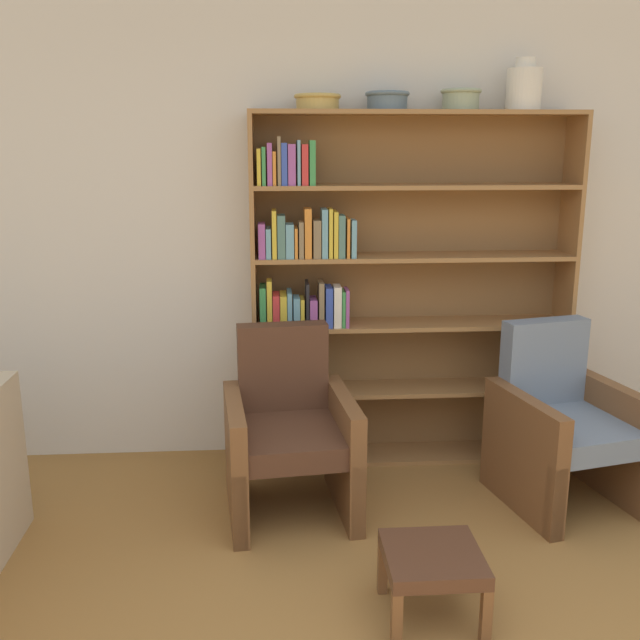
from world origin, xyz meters
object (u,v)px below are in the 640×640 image
Objects in this scene: vase_tall at (524,88)px; armchair_leather at (289,434)px; bookshelf at (379,296)px; footstool at (433,563)px; bowl_olive at (318,101)px; armchair_cushioned at (564,426)px; bowl_cream at (387,100)px; bowl_brass at (461,98)px.

armchair_leather is (-1.33, -0.58, -1.76)m from vase_tall.
footstool is (-0.00, -1.55, -0.76)m from bookshelf.
footstool is (0.55, -0.95, -0.17)m from armchair_leather.
footstool is at bearing -76.89° from bowl_olive.
bookshelf is 8.00× the size of bowl_olive.
armchair_cushioned is at bearing -24.70° from bowl_olive.
armchair_leather is at bearing 119.90° from footstool.
bowl_olive is at bearing 180.00° from bowl_cream.
bowl_brass reaches higher than armchair_leather.
armchair_leather is 2.44× the size of footstool.
bowl_brass is at bearing 0.00° from bowl_cream.
bowl_brass reaches higher than footstool.
bowl_cream is at bearing -46.20° from armchair_cushioned.
bowl_olive is at bearing 180.00° from vase_tall.
vase_tall reaches higher than bowl_brass.
bowl_cream is 2.42m from footstool.
bowl_brass is at bearing -63.37° from armchair_cushioned.
bowl_brass is at bearing -1.99° from bookshelf.
vase_tall is (1.14, -0.00, 0.07)m from bowl_olive.
armchair_leather is 1.11m from footstool.
bowl_brass is (0.43, -0.01, 1.11)m from bookshelf.
footstool is (0.36, -1.54, -1.86)m from bowl_olive.
armchair_cushioned is 1.33m from footstool.
armchair_cushioned is (0.89, -0.59, -1.70)m from bowl_cream.
bowl_cream is 1.09× the size of bowl_brass.
bookshelf is 1.10m from bowl_cream.
bowl_olive is at bearing 103.11° from footstool.
armchair_cushioned is at bearing -50.47° from bowl_brass.
bowl_brass is at bearing 74.30° from footstool.
bowl_brass is 2.05m from armchair_leather.
bowl_brass is 0.80× the size of vase_tall.
armchair_cushioned is (1.46, -0.00, 0.00)m from armchair_leather.
bookshelf is at bearing 142.22° from bowl_cream.
bookshelf is 5.32× the size of footstool.
vase_tall is (0.76, -0.00, 0.07)m from bowl_cream.
armchair_leather is at bearing -107.98° from bowl_olive.
bowl_brass reaches higher than bowl_cream.
footstool is (-0.78, -1.54, -1.93)m from vase_tall.
bookshelf is at bearing -46.30° from armchair_cushioned.
bookshelf is at bearing 178.91° from vase_tall.
bowl_olive is at bearing 180.00° from bowl_brass.
footstool is at bearing -117.01° from vase_tall.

